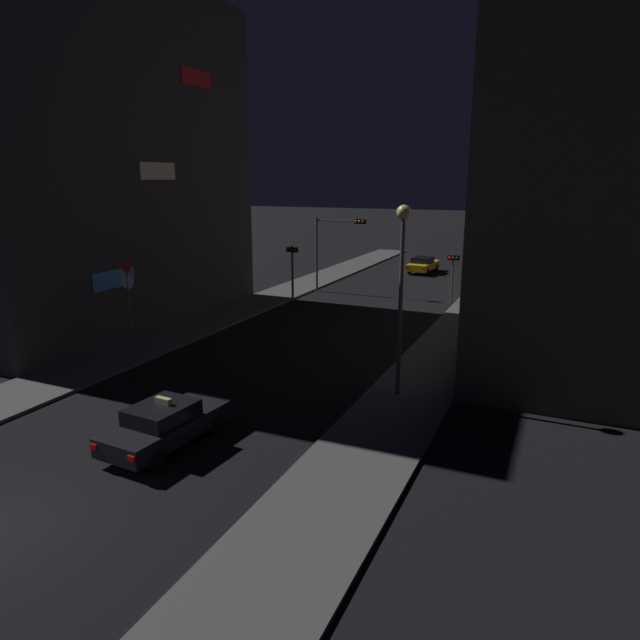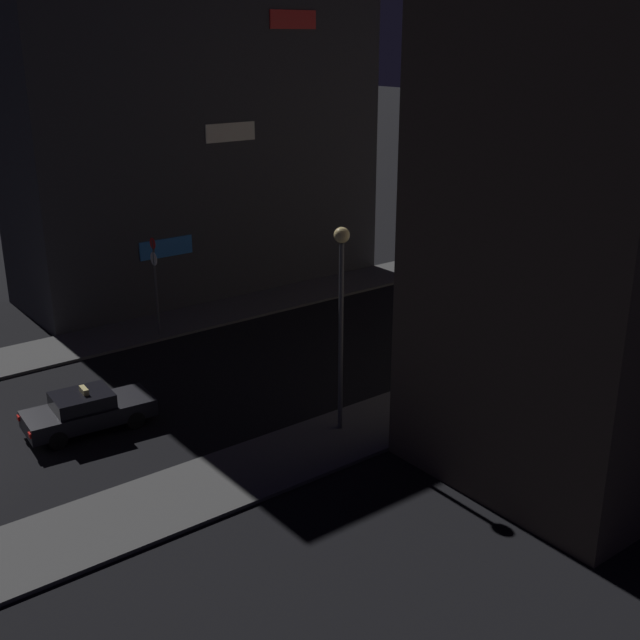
{
  "view_description": "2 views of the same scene",
  "coord_description": "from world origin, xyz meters",
  "px_view_note": "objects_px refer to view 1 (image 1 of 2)",
  "views": [
    {
      "loc": [
        12.05,
        -7.69,
        8.19
      ],
      "look_at": [
        1.48,
        16.33,
        1.67
      ],
      "focal_mm": 31.83,
      "sensor_mm": 36.0,
      "label": 1
    },
    {
      "loc": [
        25.99,
        -3.59,
        13.1
      ],
      "look_at": [
        0.95,
        15.75,
        1.85
      ],
      "focal_mm": 44.97,
      "sensor_mm": 36.0,
      "label": 2
    }
  ],
  "objects_px": {
    "traffic_light_overhead": "(334,239)",
    "sign_pole_left": "(129,302)",
    "far_car": "(423,264)",
    "taxi": "(166,424)",
    "traffic_light_left_kerb": "(292,262)",
    "traffic_light_right_kerb": "(453,268)",
    "street_lamp_near_block": "(402,266)"
  },
  "relations": [
    {
      "from": "traffic_light_overhead",
      "to": "sign_pole_left",
      "type": "relative_size",
      "value": 1.21
    },
    {
      "from": "far_car",
      "to": "taxi",
      "type": "bearing_deg",
      "value": -88.64
    },
    {
      "from": "traffic_light_left_kerb",
      "to": "sign_pole_left",
      "type": "bearing_deg",
      "value": -93.03
    },
    {
      "from": "traffic_light_right_kerb",
      "to": "sign_pole_left",
      "type": "distance_m",
      "value": 21.58
    },
    {
      "from": "traffic_light_right_kerb",
      "to": "street_lamp_near_block",
      "type": "xyz_separation_m",
      "value": [
        1.45,
        -17.93,
        2.67
      ]
    },
    {
      "from": "traffic_light_overhead",
      "to": "traffic_light_left_kerb",
      "type": "relative_size",
      "value": 1.45
    },
    {
      "from": "traffic_light_overhead",
      "to": "traffic_light_right_kerb",
      "type": "relative_size",
      "value": 1.64
    },
    {
      "from": "traffic_light_left_kerb",
      "to": "traffic_light_right_kerb",
      "type": "xyz_separation_m",
      "value": [
        10.11,
        3.8,
        -0.29
      ]
    },
    {
      "from": "far_car",
      "to": "sign_pole_left",
      "type": "height_order",
      "value": "sign_pole_left"
    },
    {
      "from": "traffic_light_overhead",
      "to": "traffic_light_left_kerb",
      "type": "height_order",
      "value": "traffic_light_overhead"
    },
    {
      "from": "traffic_light_right_kerb",
      "to": "traffic_light_overhead",
      "type": "bearing_deg",
      "value": 178.18
    },
    {
      "from": "traffic_light_left_kerb",
      "to": "street_lamp_near_block",
      "type": "bearing_deg",
      "value": -50.73
    },
    {
      "from": "far_car",
      "to": "traffic_light_left_kerb",
      "type": "height_order",
      "value": "traffic_light_left_kerb"
    },
    {
      "from": "traffic_light_overhead",
      "to": "street_lamp_near_block",
      "type": "xyz_separation_m",
      "value": [
        10.15,
        -18.2,
        1.14
      ]
    },
    {
      "from": "traffic_light_right_kerb",
      "to": "street_lamp_near_block",
      "type": "height_order",
      "value": "street_lamp_near_block"
    },
    {
      "from": "traffic_light_right_kerb",
      "to": "street_lamp_near_block",
      "type": "distance_m",
      "value": 18.18
    },
    {
      "from": "taxi",
      "to": "traffic_light_right_kerb",
      "type": "bearing_deg",
      "value": 80.69
    },
    {
      "from": "far_car",
      "to": "traffic_light_left_kerb",
      "type": "bearing_deg",
      "value": -107.86
    },
    {
      "from": "far_car",
      "to": "traffic_light_right_kerb",
      "type": "bearing_deg",
      "value": -67.91
    },
    {
      "from": "traffic_light_overhead",
      "to": "traffic_light_right_kerb",
      "type": "xyz_separation_m",
      "value": [
        8.7,
        -0.28,
        -1.53
      ]
    },
    {
      "from": "taxi",
      "to": "traffic_light_right_kerb",
      "type": "distance_m",
      "value": 25.22
    },
    {
      "from": "far_car",
      "to": "traffic_light_overhead",
      "type": "relative_size",
      "value": 0.83
    },
    {
      "from": "sign_pole_left",
      "to": "street_lamp_near_block",
      "type": "height_order",
      "value": "street_lamp_near_block"
    },
    {
      "from": "traffic_light_left_kerb",
      "to": "street_lamp_near_block",
      "type": "relative_size",
      "value": 0.53
    },
    {
      "from": "taxi",
      "to": "street_lamp_near_block",
      "type": "relative_size",
      "value": 0.64
    },
    {
      "from": "taxi",
      "to": "traffic_light_left_kerb",
      "type": "relative_size",
      "value": 1.2
    },
    {
      "from": "traffic_light_left_kerb",
      "to": "traffic_light_right_kerb",
      "type": "height_order",
      "value": "traffic_light_left_kerb"
    },
    {
      "from": "street_lamp_near_block",
      "to": "taxi",
      "type": "bearing_deg",
      "value": -128.64
    },
    {
      "from": "traffic_light_left_kerb",
      "to": "taxi",
      "type": "bearing_deg",
      "value": -73.99
    },
    {
      "from": "sign_pole_left",
      "to": "street_lamp_near_block",
      "type": "xyz_separation_m",
      "value": [
        12.34,
        0.7,
        2.26
      ]
    },
    {
      "from": "traffic_light_left_kerb",
      "to": "street_lamp_near_block",
      "type": "distance_m",
      "value": 18.41
    },
    {
      "from": "taxi",
      "to": "traffic_light_right_kerb",
      "type": "height_order",
      "value": "traffic_light_right_kerb"
    }
  ]
}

